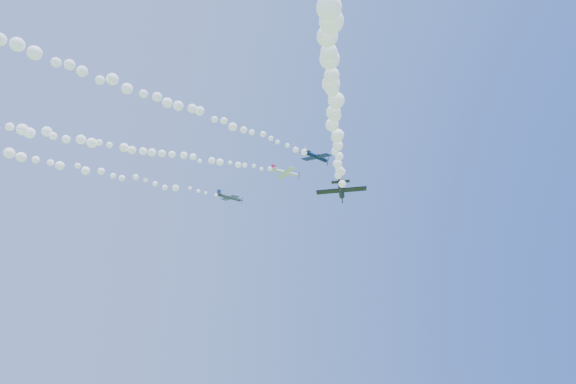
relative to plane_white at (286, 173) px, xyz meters
name	(u,v)px	position (x,y,z in m)	size (l,w,h in m)	color
plane_white	(286,173)	(0.00, 0.00, 0.00)	(7.39, 7.73, 2.69)	white
smoke_trail_white	(122,146)	(-36.48, 0.72, -0.29)	(68.55, 4.01, 3.10)	white
plane_navy	(316,157)	(3.77, -8.13, 1.48)	(7.85, 8.27, 2.59)	#0D1A3D
smoke_trail_navy	(128,88)	(-38.27, -19.88, 1.28)	(79.65, 24.33, 3.06)	white
plane_grey	(230,197)	(-11.55, 5.47, -6.13)	(6.72, 7.09, 2.35)	#383F52
smoke_trail_grey	(75,168)	(-44.47, 0.76, -6.52)	(61.88, 10.97, 3.08)	white
plane_black	(341,190)	(-3.33, -29.69, -14.80)	(7.96, 7.51, 2.60)	black
smoke_trail_black	(330,67)	(-22.61, -59.59, -15.05)	(37.30, 56.24, 3.21)	white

